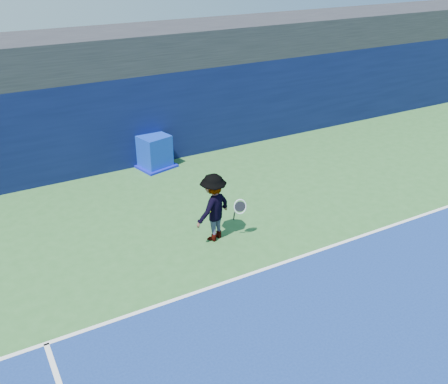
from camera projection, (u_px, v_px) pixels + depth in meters
The scene contains 7 objects.
ground at pixel (358, 351), 9.22m from camera, with size 80.00×80.00×0.00m, color #30662D.
baseline at pixel (268, 268), 11.56m from camera, with size 24.00×0.10×0.01m, color white.
stadium_band at pixel (130, 48), 16.57m from camera, with size 36.00×3.00×1.20m, color black.
back_wall_assembly at pixel (146, 117), 16.74m from camera, with size 36.00×1.03×3.00m.
equipment_cart at pixel (154, 153), 16.58m from camera, with size 1.38×1.38×1.10m.
tennis_player at pixel (213, 207), 12.34m from camera, with size 1.41×1.07×1.78m.
tennis_ball at pixel (209, 211), 12.11m from camera, with size 0.07×0.07×0.07m.
Camera 1 is at (-5.52, -4.83, 6.78)m, focal length 40.00 mm.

